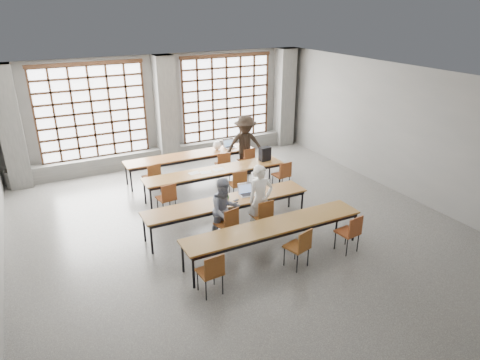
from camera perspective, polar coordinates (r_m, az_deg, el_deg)
name	(u,v)px	position (r m, az deg, el deg)	size (l,w,h in m)	color
floor	(240,229)	(10.22, -0.04, -6.61)	(11.00, 11.00, 0.00)	#464644
ceiling	(240,80)	(9.04, -0.05, 13.14)	(11.00, 11.00, 0.00)	silver
wall_back	(164,109)	(14.41, -10.16, 9.29)	(10.00, 10.00, 0.00)	#62625F
wall_front	(455,305)	(5.73, 26.70, -14.63)	(10.00, 10.00, 0.00)	#62625F
wall_right	(404,132)	(12.47, 21.02, 6.05)	(11.00, 11.00, 0.00)	#62625F
column_left	(11,128)	(13.57, -28.27, 6.10)	(0.60, 0.55, 3.50)	#545552
column_mid	(166,111)	(14.15, -9.81, 9.07)	(0.60, 0.55, 3.50)	#545552
column_right	(284,98)	(16.03, 5.94, 10.85)	(0.60, 0.55, 3.50)	#545552
window_left	(92,113)	(13.84, -19.09, 8.49)	(3.32, 0.12, 3.00)	white
window_right	(227,98)	(15.09, -1.81, 10.81)	(3.32, 0.12, 3.00)	white
sill_ledge	(168,154)	(14.64, -9.52, 3.42)	(9.80, 0.35, 0.50)	#545552
desk_row_a	(191,156)	(13.06, -6.57, 3.14)	(4.00, 0.70, 0.73)	brown
desk_row_b	(215,172)	(11.78, -3.31, 1.05)	(4.00, 0.70, 0.73)	brown
desk_row_c	(227,203)	(9.98, -1.70, -3.07)	(4.00, 0.70, 0.73)	brown
desk_row_d	(274,228)	(8.95, 4.59, -6.35)	(4.00, 0.70, 0.73)	brown
chair_back_left	(153,175)	(12.16, -11.58, 0.66)	(0.49, 0.50, 0.88)	brown
chair_back_mid	(223,163)	(12.84, -2.26, 2.32)	(0.49, 0.49, 0.88)	brown
chair_back_right	(247,158)	(13.18, 0.98, 2.89)	(0.46, 0.46, 0.88)	brown
chair_mid_left	(167,196)	(10.79, -9.67, -2.11)	(0.47, 0.48, 0.88)	brown
chair_mid_centre	(238,182)	(11.46, -0.23, -0.25)	(0.46, 0.46, 0.88)	maroon
chair_mid_right	(283,173)	(12.11, 5.75, 0.93)	(0.45, 0.45, 0.88)	brown
chair_front_left	(228,222)	(9.43, -1.59, -5.58)	(0.51, 0.51, 0.88)	brown
chair_front_right	(263,213)	(9.79, 3.10, -4.47)	(0.43, 0.43, 0.88)	brown
chair_near_left	(212,270)	(7.88, -3.80, -11.88)	(0.45, 0.45, 0.88)	brown
chair_near_mid	(300,245)	(8.68, 8.00, -8.52)	(0.52, 0.52, 0.88)	brown
chair_near_right	(351,230)	(9.39, 14.54, -6.48)	(0.47, 0.48, 0.88)	brown
student_male	(260,200)	(9.76, 2.74, -2.65)	(0.60, 0.40, 1.65)	white
student_female	(225,211)	(9.42, -2.04, -4.10)	(0.73, 0.57, 1.51)	#19244C
student_back	(245,145)	(13.16, 0.70, 4.66)	(1.20, 0.69, 1.86)	black
laptop_front	(246,192)	(10.24, 0.84, -1.58)	(0.39, 0.34, 0.26)	#B7B7BC
laptop_back	(229,145)	(13.62, -1.43, 4.67)	(0.36, 0.31, 0.26)	silver
mouse	(263,192)	(10.33, 3.11, -1.65)	(0.10, 0.06, 0.04)	white
green_box	(224,198)	(9.98, -2.16, -2.38)	(0.25, 0.09, 0.09)	#2E8E30
phone	(236,200)	(9.94, -0.51, -2.71)	(0.13, 0.06, 0.01)	black
paper_sheet_a	(194,173)	(11.59, -6.13, 0.93)	(0.30, 0.21, 0.00)	silver
paper_sheet_b	(206,172)	(11.60, -4.57, 1.02)	(0.30, 0.21, 0.00)	white
paper_sheet_c	(219,169)	(11.79, -2.88, 1.43)	(0.30, 0.21, 0.00)	white
backpack	(265,154)	(12.41, 3.34, 3.50)	(0.32, 0.20, 0.40)	black
plastic_bag	(217,145)	(13.36, -3.07, 4.65)	(0.26, 0.21, 0.29)	white
red_pouch	(210,269)	(7.95, -4.06, -11.82)	(0.20, 0.08, 0.06)	#A41418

